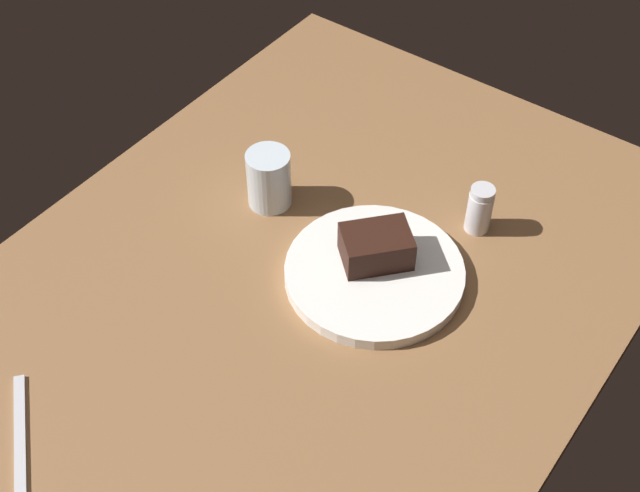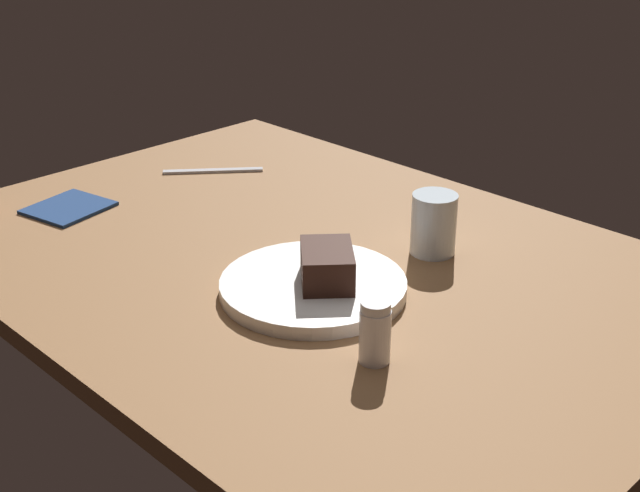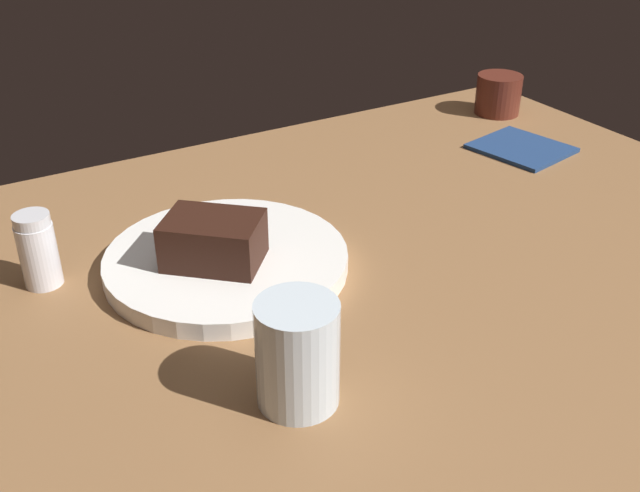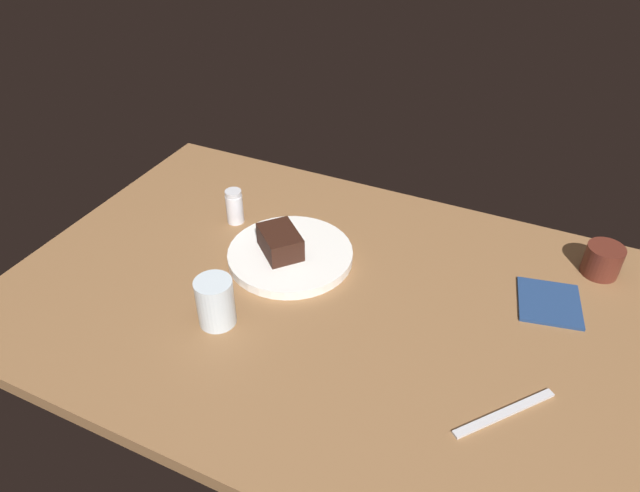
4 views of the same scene
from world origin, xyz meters
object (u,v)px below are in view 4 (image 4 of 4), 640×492
(chocolate_cake_slice, at_px, (280,242))
(water_glass, at_px, (215,302))
(salt_shaker, at_px, (235,206))
(dessert_plate, at_px, (290,255))
(butter_knife, at_px, (505,413))
(folded_napkin, at_px, (549,303))
(coffee_cup, at_px, (603,260))

(chocolate_cake_slice, distance_m, water_glass, 0.21)
(salt_shaker, relative_size, water_glass, 0.86)
(dessert_plate, height_order, butter_knife, dessert_plate)
(water_glass, height_order, butter_knife, water_glass)
(dessert_plate, distance_m, folded_napkin, 0.52)
(dessert_plate, bearing_deg, folded_napkin, -170.48)
(dessert_plate, relative_size, water_glass, 2.76)
(butter_knife, bearing_deg, coffee_cup, -154.03)
(water_glass, height_order, folded_napkin, water_glass)
(dessert_plate, bearing_deg, water_glass, 81.03)
(salt_shaker, height_order, water_glass, water_glass)
(dessert_plate, bearing_deg, chocolate_cake_slice, 30.80)
(water_glass, bearing_deg, coffee_cup, -144.40)
(water_glass, relative_size, folded_napkin, 0.76)
(butter_knife, bearing_deg, salt_shaker, -72.89)
(butter_knife, relative_size, folded_napkin, 1.52)
(salt_shaker, bearing_deg, chocolate_cake_slice, 153.41)
(dessert_plate, bearing_deg, butter_knife, 156.90)
(salt_shaker, xyz_separation_m, water_glass, (-0.14, 0.29, 0.01))
(coffee_cup, xyz_separation_m, butter_knife, (0.11, 0.43, -0.03))
(butter_knife, bearing_deg, folded_napkin, -145.78)
(dessert_plate, xyz_separation_m, water_glass, (0.04, 0.22, 0.04))
(folded_napkin, bearing_deg, water_glass, 29.36)
(folded_napkin, bearing_deg, chocolate_cake_slice, 10.29)
(chocolate_cake_slice, distance_m, coffee_cup, 0.65)
(chocolate_cake_slice, bearing_deg, salt_shaker, -26.59)
(water_glass, bearing_deg, folded_napkin, -150.64)
(salt_shaker, xyz_separation_m, coffee_cup, (-0.77, -0.16, -0.01))
(water_glass, height_order, coffee_cup, water_glass)
(salt_shaker, xyz_separation_m, folded_napkin, (-0.69, -0.02, -0.04))
(water_glass, bearing_deg, dessert_plate, -98.97)
(dessert_plate, bearing_deg, salt_shaker, -21.53)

